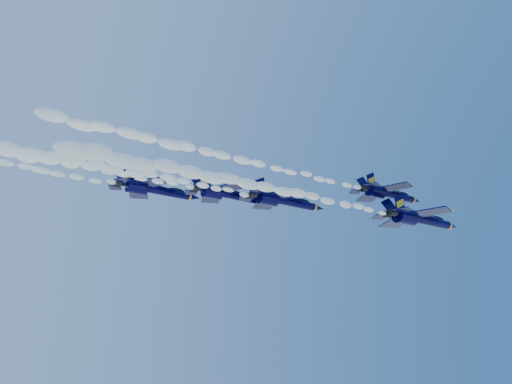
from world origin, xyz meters
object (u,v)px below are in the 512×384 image
jet_second (388,194)px  jet_third (283,201)px  jet_fourth (228,194)px  jet_fifth (154,190)px  jet_lead (419,219)px

jet_second → jet_third: size_ratio=0.88×
jet_third → jet_fourth: jet_fourth is taller
jet_third → jet_fifth: (-19.90, 14.00, 2.61)m
jet_fourth → jet_lead: bearing=-40.1°
jet_second → jet_third: bearing=139.2°
jet_second → jet_fifth: size_ratio=0.88×
jet_fifth → jet_lead: bearing=-39.2°
jet_third → jet_lead: bearing=-43.3°
jet_lead → jet_fifth: bearing=140.8°
jet_lead → jet_second: size_ratio=1.19×
jet_second → jet_fourth: bearing=142.0°
jet_fifth → jet_fourth: bearing=-36.9°
jet_fourth → jet_fifth: 14.17m
jet_fourth → jet_fifth: bearing=143.1°
jet_third → jet_fourth: bearing=147.3°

